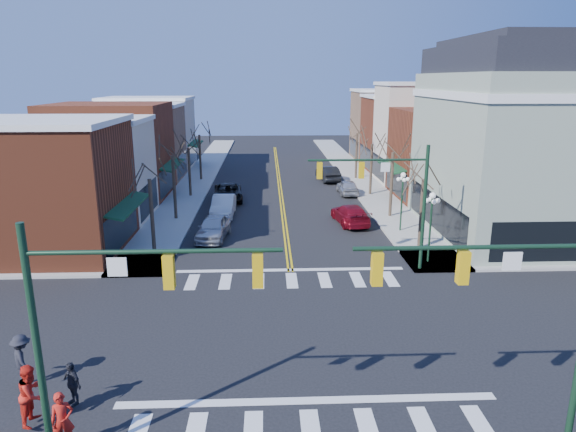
{
  "coord_description": "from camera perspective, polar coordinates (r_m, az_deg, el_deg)",
  "views": [
    {
      "loc": [
        -1.29,
        -19.82,
        10.63
      ],
      "look_at": [
        -0.07,
        9.34,
        2.8
      ],
      "focal_mm": 32.0,
      "sensor_mm": 36.0,
      "label": 1
    }
  ],
  "objects": [
    {
      "name": "bldg_left_stucco_a",
      "position": [
        42.38,
        -22.01,
        4.58
      ],
      "size": [
        10.0,
        7.0,
        7.5
      ],
      "primitive_type": "cube",
      "color": "beige",
      "rests_on": "ground"
    },
    {
      "name": "lamppost_corner",
      "position": [
        30.84,
        15.62,
        0.05
      ],
      "size": [
        0.36,
        0.36,
        4.33
      ],
      "color": "#14331E",
      "rests_on": "ground"
    },
    {
      "name": "bldg_right_brick_b",
      "position": [
        63.42,
        13.14,
        8.86
      ],
      "size": [
        10.0,
        8.0,
        8.5
      ],
      "primitive_type": "cube",
      "color": "maroon",
      "rests_on": "ground"
    },
    {
      "name": "car_left_mid",
      "position": [
        41.27,
        -7.2,
        1.12
      ],
      "size": [
        1.79,
        4.89,
        1.6
      ],
      "primitive_type": "imported",
      "rotation": [
        0.0,
        0.0,
        -0.02
      ],
      "color": "silver",
      "rests_on": "ground"
    },
    {
      "name": "car_right_mid",
      "position": [
        48.93,
        6.63,
        3.22
      ],
      "size": [
        1.76,
        4.2,
        1.42
      ],
      "primitive_type": "imported",
      "rotation": [
        0.0,
        0.0,
        3.16
      ],
      "color": "#B1B2B6",
      "rests_on": "ground"
    },
    {
      "name": "sidewalk_right",
      "position": [
        42.4,
        11.39,
        0.3
      ],
      "size": [
        3.5,
        70.0,
        0.15
      ],
      "primitive_type": "cube",
      "color": "#9E9B93",
      "rests_on": "ground"
    },
    {
      "name": "tree_left_c",
      "position": [
        48.09,
        -10.89,
        4.74
      ],
      "size": [
        0.24,
        0.24,
        4.55
      ],
      "primitive_type": "cylinder",
      "color": "#382B21",
      "rests_on": "ground"
    },
    {
      "name": "car_right_far",
      "position": [
        55.21,
        4.46,
        4.72
      ],
      "size": [
        2.34,
        5.04,
        1.6
      ],
      "primitive_type": "imported",
      "rotation": [
        0.0,
        0.0,
        3.28
      ],
      "color": "black",
      "rests_on": "ground"
    },
    {
      "name": "pedestrian_dark_b",
      "position": [
        21.0,
        -27.43,
        -13.92
      ],
      "size": [
        1.26,
        1.34,
        1.82
      ],
      "primitive_type": "imported",
      "rotation": [
        0.0,
        0.0,
        2.24
      ],
      "color": "black",
      "rests_on": "sidewalk_left"
    },
    {
      "name": "bldg_left_stucco_b",
      "position": [
        65.23,
        -15.13,
        8.76
      ],
      "size": [
        10.0,
        8.0,
        8.2
      ],
      "primitive_type": "cube",
      "color": "beige",
      "rests_on": "ground"
    },
    {
      "name": "bldg_left_tan",
      "position": [
        57.76,
        -16.76,
        7.7
      ],
      "size": [
        10.0,
        7.5,
        7.8
      ],
      "primitive_type": "cube",
      "color": "#9C7456",
      "rests_on": "ground"
    },
    {
      "name": "pedestrian_dark_a",
      "position": [
        19.16,
        -22.87,
        -16.76
      ],
      "size": [
        0.94,
        0.85,
        1.53
      ],
      "primitive_type": "imported",
      "rotation": [
        0.0,
        0.0,
        -0.67
      ],
      "color": "black",
      "rests_on": "sidewalk_left"
    },
    {
      "name": "car_left_far",
      "position": [
        46.31,
        -6.68,
        2.59
      ],
      "size": [
        2.9,
        5.54,
        1.49
      ],
      "primitive_type": "imported",
      "rotation": [
        0.0,
        0.0,
        0.08
      ],
      "color": "black",
      "rests_on": "ground"
    },
    {
      "name": "bldg_left_brick_a",
      "position": [
        35.26,
        -26.13,
        2.63
      ],
      "size": [
        10.0,
        8.5,
        8.0
      ],
      "primitive_type": "cube",
      "color": "maroon",
      "rests_on": "ground"
    },
    {
      "name": "bldg_right_stucco",
      "position": [
        56.19,
        15.2,
        8.75
      ],
      "size": [
        10.0,
        7.0,
        10.0
      ],
      "primitive_type": "cube",
      "color": "beige",
      "rests_on": "ground"
    },
    {
      "name": "tree_left_a",
      "position": [
        32.69,
        -14.87,
        -0.11
      ],
      "size": [
        0.24,
        0.24,
        4.76
      ],
      "primitive_type": "cylinder",
      "color": "#382B21",
      "rests_on": "ground"
    },
    {
      "name": "traffic_mast_far_right",
      "position": [
        28.69,
        11.47,
        2.8
      ],
      "size": [
        6.6,
        0.28,
        7.2
      ],
      "color": "#14331E",
      "rests_on": "ground"
    },
    {
      "name": "traffic_mast_near_right",
      "position": [
        15.37,
        24.58,
        -9.1
      ],
      "size": [
        6.6,
        0.28,
        7.2
      ],
      "color": "#14331E",
      "rests_on": "ground"
    },
    {
      "name": "traffic_mast_near_left",
      "position": [
        14.41,
        -19.67,
        -10.19
      ],
      "size": [
        6.6,
        0.28,
        7.2
      ],
      "color": "#14331E",
      "rests_on": "ground"
    },
    {
      "name": "bldg_right_tan",
      "position": [
        71.11,
        11.45,
        9.78
      ],
      "size": [
        10.0,
        8.0,
        9.0
      ],
      "primitive_type": "cube",
      "color": "#9C7456",
      "rests_on": "ground"
    },
    {
      "name": "tree_left_d",
      "position": [
        55.89,
        -9.73,
        6.39
      ],
      "size": [
        0.24,
        0.24,
        4.9
      ],
      "primitive_type": "cylinder",
      "color": "#382B21",
      "rests_on": "ground"
    },
    {
      "name": "tree_right_c",
      "position": [
        48.52,
        9.21,
        5.07
      ],
      "size": [
        0.24,
        0.24,
        4.83
      ],
      "primitive_type": "cylinder",
      "color": "#382B21",
      "rests_on": "ground"
    },
    {
      "name": "ground",
      "position": [
        22.53,
        1.21,
        -13.14
      ],
      "size": [
        160.0,
        160.0,
        0.0
      ],
      "primitive_type": "plane",
      "color": "black",
      "rests_on": "ground"
    },
    {
      "name": "car_left_near",
      "position": [
        35.42,
        -8.31,
        -1.27
      ],
      "size": [
        2.37,
        4.83,
        1.58
      ],
      "primitive_type": "imported",
      "rotation": [
        0.0,
        0.0,
        -0.11
      ],
      "color": "#B8B9BE",
      "rests_on": "ground"
    },
    {
      "name": "bldg_left_brick_b",
      "position": [
        49.82,
        -19.07,
        6.84
      ],
      "size": [
        10.0,
        9.0,
        8.5
      ],
      "primitive_type": "cube",
      "color": "maroon",
      "rests_on": "ground"
    },
    {
      "name": "bldg_right_brick_a",
      "position": [
        49.02,
        17.79,
        6.53
      ],
      "size": [
        10.0,
        8.5,
        8.0
      ],
      "primitive_type": "cube",
      "color": "maroon",
      "rests_on": "ground"
    },
    {
      "name": "tree_right_a",
      "position": [
        33.36,
        14.58,
        0.08
      ],
      "size": [
        0.24,
        0.24,
        4.62
      ],
      "primitive_type": "cylinder",
      "color": "#382B21",
      "rests_on": "ground"
    },
    {
      "name": "tree_right_d",
      "position": [
        56.27,
        7.61,
        6.56
      ],
      "size": [
        0.24,
        0.24,
        4.97
      ],
      "primitive_type": "cylinder",
      "color": "#382B21",
      "rests_on": "ground"
    },
    {
      "name": "sidewalk_left",
      "position": [
        41.87,
        -12.57,
        0.05
      ],
      "size": [
        3.5,
        70.0,
        0.15
      ],
      "primitive_type": "cube",
      "color": "#9E9B93",
      "rests_on": "ground"
    },
    {
      "name": "victorian_corner",
      "position": [
        38.86,
        25.12,
        7.75
      ],
      "size": [
        12.25,
        14.25,
        13.3
      ],
      "color": "gray",
      "rests_on": "ground"
    },
    {
      "name": "tree_left_b",
      "position": [
        40.3,
        -12.51,
        3.05
      ],
      "size": [
        0.24,
        0.24,
        5.04
      ],
      "primitive_type": "cylinder",
      "color": "#382B21",
      "rests_on": "ground"
    },
    {
      "name": "pedestrian_red_b",
      "position": [
        18.69,
        -26.6,
        -17.26
      ],
      "size": [
        0.79,
        0.99,
        1.98
      ],
      "primitive_type": "imported",
      "rotation": [
        0.0,
        0.0,
        1.53
      ],
      "color": "red",
      "rests_on": "sidewalk_left"
    },
    {
      "name": "car_right_near",
      "position": [
        38.98,
        6.95,
        0.19
      ],
      "size": [
        2.69,
        5.27,
        1.46
      ],
      "primitive_type": "imported",
      "rotation": [
        0.0,
        0.0,
        3.27
      ],
      "color": "maroon",
      "rests_on": "ground"
    },
    {
      "name": "lamppost_midblock",
      "position": [
        36.9,
        12.59,
        2.66
      ],
      "size": [
        0.36,
        0.36,
        4.33
      ],
      "color": "#14331E",
      "rests_on": "ground"
    },
    {
      "name": "pedestrian_red_a",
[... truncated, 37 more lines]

